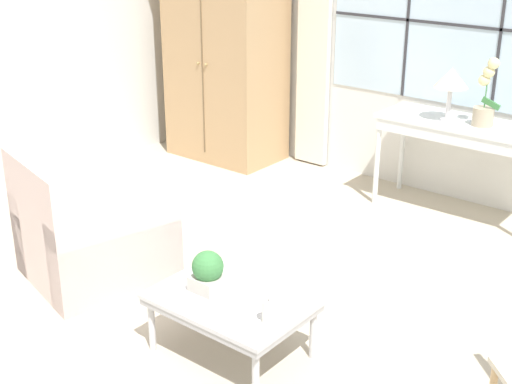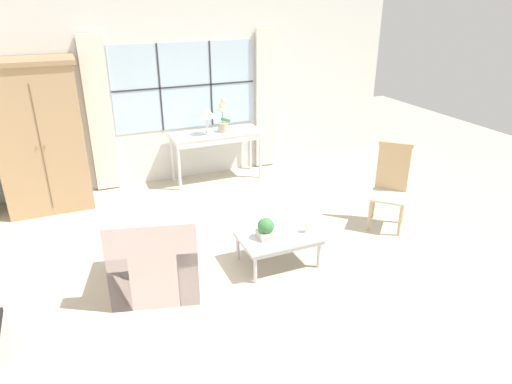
{
  "view_description": "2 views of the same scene",
  "coord_description": "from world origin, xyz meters",
  "px_view_note": "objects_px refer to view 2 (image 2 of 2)",
  "views": [
    {
      "loc": [
        2.47,
        -2.65,
        2.41
      ],
      "look_at": [
        0.18,
        0.19,
        0.94
      ],
      "focal_mm": 50.0,
      "sensor_mm": 36.0,
      "label": 1
    },
    {
      "loc": [
        -1.79,
        -4.04,
        2.86
      ],
      "look_at": [
        0.05,
        0.31,
        0.77
      ],
      "focal_mm": 32.0,
      "sensor_mm": 36.0,
      "label": 2
    }
  ],
  "objects_px": {
    "table_lamp": "(207,113)",
    "pillar_candle": "(308,227)",
    "console_table": "(216,137)",
    "armoire": "(41,137)",
    "potted_plant_small": "(266,229)",
    "armchair_upholstered": "(156,261)",
    "potted_orchid": "(223,119)",
    "side_chair_wooden": "(391,182)",
    "coffee_table": "(278,238)"
  },
  "relations": [
    {
      "from": "armchair_upholstered",
      "to": "potted_plant_small",
      "type": "bearing_deg",
      "value": -5.3
    },
    {
      "from": "potted_plant_small",
      "to": "pillar_candle",
      "type": "relative_size",
      "value": 1.62
    },
    {
      "from": "table_lamp",
      "to": "pillar_candle",
      "type": "relative_size",
      "value": 2.91
    },
    {
      "from": "console_table",
      "to": "armchair_upholstered",
      "type": "xyz_separation_m",
      "value": [
        -1.53,
        -2.61,
        -0.42
      ]
    },
    {
      "from": "console_table",
      "to": "potted_plant_small",
      "type": "xyz_separation_m",
      "value": [
        -0.34,
        -2.72,
        -0.23
      ]
    },
    {
      "from": "armoire",
      "to": "console_table",
      "type": "xyz_separation_m",
      "value": [
        2.52,
        0.06,
        -0.32
      ]
    },
    {
      "from": "table_lamp",
      "to": "pillar_candle",
      "type": "bearing_deg",
      "value": -83.65
    },
    {
      "from": "armoire",
      "to": "pillar_candle",
      "type": "height_order",
      "value": "armoire"
    },
    {
      "from": "armoire",
      "to": "side_chair_wooden",
      "type": "xyz_separation_m",
      "value": [
        4.11,
        -2.32,
        -0.45
      ]
    },
    {
      "from": "coffee_table",
      "to": "pillar_candle",
      "type": "bearing_deg",
      "value": -13.89
    },
    {
      "from": "armchair_upholstered",
      "to": "pillar_candle",
      "type": "relative_size",
      "value": 7.18
    },
    {
      "from": "potted_orchid",
      "to": "coffee_table",
      "type": "height_order",
      "value": "potted_orchid"
    },
    {
      "from": "table_lamp",
      "to": "pillar_candle",
      "type": "distance_m",
      "value": 2.82
    },
    {
      "from": "console_table",
      "to": "potted_orchid",
      "type": "height_order",
      "value": "potted_orchid"
    },
    {
      "from": "pillar_candle",
      "to": "potted_orchid",
      "type": "bearing_deg",
      "value": 90.63
    },
    {
      "from": "potted_orchid",
      "to": "potted_plant_small",
      "type": "distance_m",
      "value": 2.79
    },
    {
      "from": "side_chair_wooden",
      "to": "potted_plant_small",
      "type": "distance_m",
      "value": 1.96
    },
    {
      "from": "coffee_table",
      "to": "console_table",
      "type": "bearing_deg",
      "value": 86.12
    },
    {
      "from": "armchair_upholstered",
      "to": "pillar_candle",
      "type": "height_order",
      "value": "armchair_upholstered"
    },
    {
      "from": "potted_orchid",
      "to": "coffee_table",
      "type": "relative_size",
      "value": 0.62
    },
    {
      "from": "potted_plant_small",
      "to": "pillar_candle",
      "type": "bearing_deg",
      "value": -7.64
    },
    {
      "from": "console_table",
      "to": "potted_plant_small",
      "type": "relative_size",
      "value": 6.04
    },
    {
      "from": "pillar_candle",
      "to": "table_lamp",
      "type": "bearing_deg",
      "value": 96.35
    },
    {
      "from": "table_lamp",
      "to": "potted_orchid",
      "type": "relative_size",
      "value": 0.8
    },
    {
      "from": "table_lamp",
      "to": "potted_plant_small",
      "type": "height_order",
      "value": "table_lamp"
    },
    {
      "from": "pillar_candle",
      "to": "console_table",
      "type": "bearing_deg",
      "value": 92.99
    },
    {
      "from": "side_chair_wooden",
      "to": "armoire",
      "type": "bearing_deg",
      "value": 150.54
    },
    {
      "from": "console_table",
      "to": "table_lamp",
      "type": "relative_size",
      "value": 3.36
    },
    {
      "from": "potted_plant_small",
      "to": "console_table",
      "type": "bearing_deg",
      "value": 82.84
    },
    {
      "from": "side_chair_wooden",
      "to": "coffee_table",
      "type": "relative_size",
      "value": 1.26
    },
    {
      "from": "console_table",
      "to": "coffee_table",
      "type": "xyz_separation_m",
      "value": [
        -0.18,
        -2.71,
        -0.39
      ]
    },
    {
      "from": "potted_plant_small",
      "to": "table_lamp",
      "type": "bearing_deg",
      "value": 85.98
    },
    {
      "from": "console_table",
      "to": "potted_orchid",
      "type": "distance_m",
      "value": 0.31
    },
    {
      "from": "console_table",
      "to": "potted_orchid",
      "type": "relative_size",
      "value": 2.68
    },
    {
      "from": "potted_plant_small",
      "to": "pillar_candle",
      "type": "distance_m",
      "value": 0.5
    },
    {
      "from": "armchair_upholstered",
      "to": "side_chair_wooden",
      "type": "bearing_deg",
      "value": 4.21
    },
    {
      "from": "console_table",
      "to": "coffee_table",
      "type": "height_order",
      "value": "console_table"
    },
    {
      "from": "potted_plant_small",
      "to": "pillar_candle",
      "type": "xyz_separation_m",
      "value": [
        0.49,
        -0.07,
        -0.05
      ]
    },
    {
      "from": "console_table",
      "to": "potted_orchid",
      "type": "xyz_separation_m",
      "value": [
        0.12,
        -0.02,
        0.29
      ]
    },
    {
      "from": "console_table",
      "to": "table_lamp",
      "type": "distance_m",
      "value": 0.46
    },
    {
      "from": "armoire",
      "to": "armchair_upholstered",
      "type": "bearing_deg",
      "value": -68.77
    },
    {
      "from": "console_table",
      "to": "table_lamp",
      "type": "xyz_separation_m",
      "value": [
        -0.16,
        -0.07,
        0.42
      ]
    },
    {
      "from": "potted_orchid",
      "to": "side_chair_wooden",
      "type": "distance_m",
      "value": 2.81
    },
    {
      "from": "side_chair_wooden",
      "to": "console_table",
      "type": "bearing_deg",
      "value": 123.63
    },
    {
      "from": "table_lamp",
      "to": "coffee_table",
      "type": "bearing_deg",
      "value": -90.59
    },
    {
      "from": "armoire",
      "to": "potted_plant_small",
      "type": "xyz_separation_m",
      "value": [
        2.18,
        -2.66,
        -0.56
      ]
    },
    {
      "from": "armchair_upholstered",
      "to": "console_table",
      "type": "bearing_deg",
      "value": 59.63
    },
    {
      "from": "coffee_table",
      "to": "pillar_candle",
      "type": "distance_m",
      "value": 0.35
    },
    {
      "from": "console_table",
      "to": "pillar_candle",
      "type": "distance_m",
      "value": 2.81
    },
    {
      "from": "potted_orchid",
      "to": "coffee_table",
      "type": "xyz_separation_m",
      "value": [
        -0.3,
        -2.69,
        -0.67
      ]
    }
  ]
}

